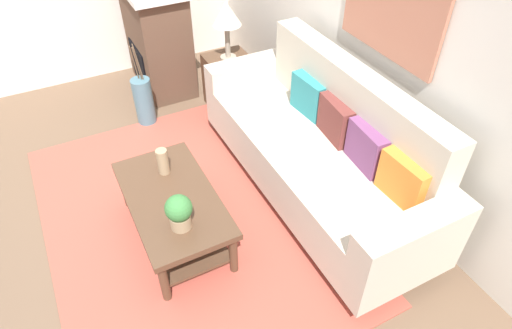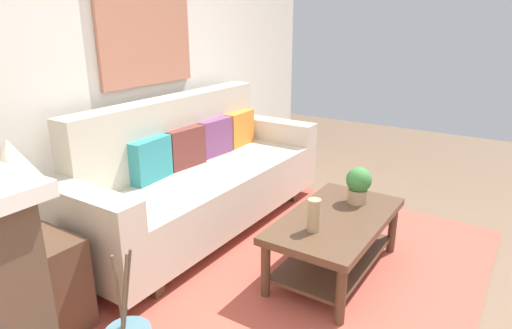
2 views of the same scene
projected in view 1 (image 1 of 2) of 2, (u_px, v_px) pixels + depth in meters
The scene contains 18 objects.
ground_plane at pixel (126, 240), 3.38m from camera, with size 9.27×9.27×0.00m, color brown.
wall_back at pixel (379, 17), 3.23m from camera, with size 5.27×0.10×2.70m, color silver.
area_rug at pixel (187, 217), 3.55m from camera, with size 2.89×2.11×0.01m, color #B24C3D.
couch at pixel (319, 149), 3.53m from camera, with size 2.41×0.84×1.08m.
throw_pillow_teal at pixel (309, 96), 3.67m from camera, with size 0.36×0.12×0.32m, color teal.
throw_pillow_maroon at pixel (336, 120), 3.41m from camera, with size 0.36×0.12×0.32m, color brown.
throw_pillow_plum at pixel (367, 147), 3.16m from camera, with size 0.36×0.12×0.32m, color #7A4270.
throw_pillow_orange at pixel (403, 180), 2.90m from camera, with size 0.36×0.12×0.32m, color orange.
coffee_table at pixel (173, 207), 3.21m from camera, with size 1.10×0.60×0.43m.
tabletop_vase at pixel (163, 161), 3.26m from camera, with size 0.08×0.08×0.21m, color tan.
potted_plant_tabletop at pixel (179, 211), 2.83m from camera, with size 0.18×0.18×0.26m.
side_table at pixel (229, 83), 4.61m from camera, with size 0.44×0.44×0.56m, color #513826.
table_lamp at pixel (226, 16), 4.14m from camera, with size 0.28×0.28×0.57m.
fireplace at pixel (157, 36), 4.74m from camera, with size 1.02×0.58×1.16m.
floor_vase at pixel (144, 102), 4.40m from camera, with size 0.19×0.19×0.49m, color slate.
floor_vase_branch_a at pixel (137, 64), 4.10m from camera, with size 0.01×0.01×0.36m, color brown.
floor_vase_branch_b at pixel (138, 62), 4.13m from camera, with size 0.01×0.01×0.36m, color brown.
floor_vase_branch_c at pixel (134, 63), 4.12m from camera, with size 0.01×0.01×0.36m, color brown.
Camera 1 is at (2.38, -0.10, 2.66)m, focal length 30.97 mm.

